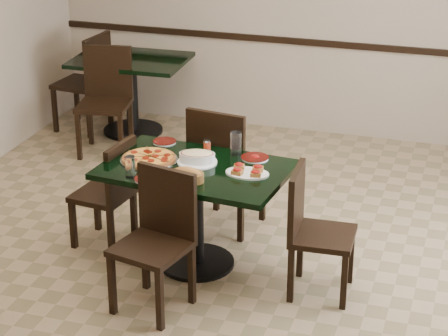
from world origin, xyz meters
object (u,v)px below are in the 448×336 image
(chair_left, at_px, (111,189))
(pepperoni_pizza, at_px, (149,158))
(back_table, at_px, (131,81))
(bread_basket, at_px, (188,175))
(lasagna_casserole, at_px, (197,157))
(bruschetta_platter, at_px, (247,171))
(back_chair_near, at_px, (106,94))
(main_table, at_px, (196,191))
(back_chair_left, at_px, (89,77))
(chair_right, at_px, (311,225))
(chair_far, at_px, (223,163))
(chair_near, at_px, (159,232))

(chair_left, bearing_deg, pepperoni_pizza, 83.02)
(back_table, height_order, bread_basket, bread_basket)
(lasagna_casserole, distance_m, bruschetta_platter, 0.39)
(lasagna_casserole, xyz_separation_m, bruschetta_platter, (0.38, -0.09, -0.02))
(back_table, relative_size, back_chair_near, 1.13)
(back_chair_near, bearing_deg, main_table, -60.51)
(bruschetta_platter, bearing_deg, chair_left, 174.39)
(back_table, bearing_deg, back_chair_left, -172.16)
(lasagna_casserole, bearing_deg, back_chair_left, 120.18)
(chair_right, height_order, bruschetta_platter, chair_right)
(main_table, bearing_deg, pepperoni_pizza, -175.88)
(back_chair_left, relative_size, bruschetta_platter, 3.24)
(chair_far, relative_size, chair_left, 1.21)
(chair_far, distance_m, chair_right, 1.06)
(lasagna_casserole, bearing_deg, back_chair_near, 119.94)
(main_table, relative_size, bruschetta_platter, 4.41)
(bread_basket, bearing_deg, bruschetta_platter, 41.47)
(back_chair_left, xyz_separation_m, bread_basket, (1.92, -2.49, 0.24))
(chair_left, height_order, lasagna_casserole, lasagna_casserole)
(main_table, relative_size, bread_basket, 5.38)
(lasagna_casserole, bearing_deg, main_table, -91.72)
(main_table, xyz_separation_m, bread_basket, (0.03, -0.23, 0.22))
(main_table, bearing_deg, back_chair_near, 135.06)
(pepperoni_pizza, bearing_deg, chair_left, 165.43)
(chair_near, xyz_separation_m, back_chair_near, (-1.45, 2.38, 0.04))
(chair_near, height_order, bruschetta_platter, chair_near)
(chair_far, distance_m, back_chair_left, 2.55)
(back_chair_near, xyz_separation_m, bruschetta_platter, (1.88, -1.86, 0.23))
(main_table, relative_size, chair_left, 1.61)
(back_table, distance_m, chair_left, 2.37)
(chair_far, bearing_deg, back_chair_near, -31.17)
(pepperoni_pizza, height_order, bread_basket, bread_basket)
(chair_far, height_order, lasagna_casserole, chair_far)
(back_table, xyz_separation_m, pepperoni_pizza, (1.13, -2.33, 0.24))
(chair_far, relative_size, back_chair_near, 1.02)
(back_chair_near, bearing_deg, chair_left, -74.55)
(chair_left, relative_size, bread_basket, 3.35)
(chair_near, distance_m, chair_left, 0.90)
(bread_basket, bearing_deg, lasagna_casserole, 107.43)
(back_table, xyz_separation_m, bread_basket, (1.50, -2.57, 0.27))
(main_table, bearing_deg, chair_near, -90.83)
(lasagna_casserole, height_order, bruschetta_platter, lasagna_casserole)
(back_chair_near, distance_m, bruschetta_platter, 2.65)
(chair_far, height_order, back_chair_near, chair_far)
(main_table, bearing_deg, lasagna_casserole, 104.27)
(back_table, bearing_deg, chair_far, -51.93)
(chair_far, bearing_deg, bruschetta_platter, 129.94)
(chair_right, distance_m, lasagna_casserole, 0.91)
(back_table, height_order, chair_left, chair_left)
(back_table, relative_size, chair_left, 1.34)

